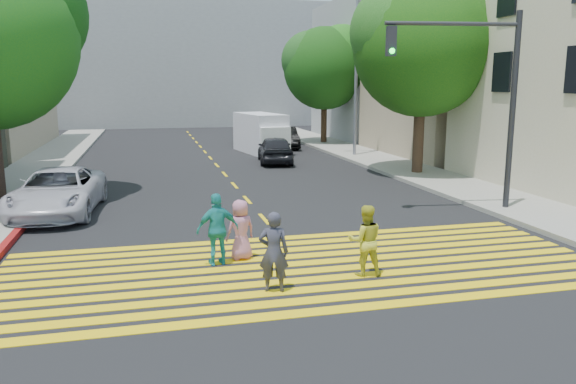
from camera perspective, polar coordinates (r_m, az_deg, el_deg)
name	(u,v)px	position (r m, az deg, el deg)	size (l,w,h in m)	color
ground	(324,287)	(11.55, 3.65, -9.58)	(120.00, 120.00, 0.00)	black
sidewalk_left	(51,159)	(32.96, -22.98, 3.09)	(3.00, 40.00, 0.15)	gray
sidewalk_right	(396,166)	(28.21, 10.93, 2.59)	(3.00, 60.00, 0.15)	gray
curb_red	(19,231)	(17.16, -25.68, -3.55)	(0.20, 8.00, 0.16)	maroon
crosswalk	(307,267)	(12.70, 1.90, -7.62)	(13.40, 5.30, 0.01)	yellow
lane_line	(207,155)	(33.22, -8.19, 3.78)	(0.12, 34.40, 0.01)	yellow
building_right_tan	(474,67)	(34.57, 18.41, 11.92)	(10.00, 10.00, 10.00)	tan
building_right_grey	(393,72)	(44.28, 10.67, 11.92)	(10.00, 10.00, 10.00)	gray
backdrop_block	(179,65)	(58.43, -11.01, 12.58)	(30.00, 8.00, 12.00)	gray
tree_right_near	(425,39)	(25.91, 13.70, 14.85)	(7.94, 7.65, 8.83)	black
tree_right_far	(326,64)	(38.79, 3.85, 12.86)	(7.43, 7.20, 8.01)	black
pedestrian_man	(274,252)	(11.04, -1.47, -6.11)	(0.59, 0.39, 1.62)	#353546
pedestrian_woman	(365,240)	(12.09, 7.86, -4.90)	(0.75, 0.58, 1.54)	gold
pedestrian_child	(241,230)	(13.12, -4.83, -3.84)	(0.69, 0.45, 1.42)	#BF7296
pedestrian_extra	(218,229)	(12.76, -7.16, -3.78)	(0.97, 0.40, 1.65)	teal
white_sedan	(58,192)	(19.10, -22.36, 0.03)	(2.38, 5.15, 1.43)	silver
dark_car_near	(275,149)	(29.33, -1.31, 4.35)	(1.68, 4.18, 1.43)	black
silver_car	(248,134)	(39.69, -4.10, 5.86)	(1.69, 4.15, 1.20)	gray
dark_car_parked	(285,138)	(36.27, -0.33, 5.55)	(1.44, 4.13, 1.36)	black
white_van	(262,134)	(33.76, -2.69, 5.87)	(2.61, 5.18, 2.33)	white
traffic_signal	(479,84)	(18.54, 18.80, 10.33)	(4.23, 0.85, 6.25)	#25262B
street_lamp	(353,58)	(31.77, 6.61, 13.37)	(2.16, 0.48, 9.52)	gray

